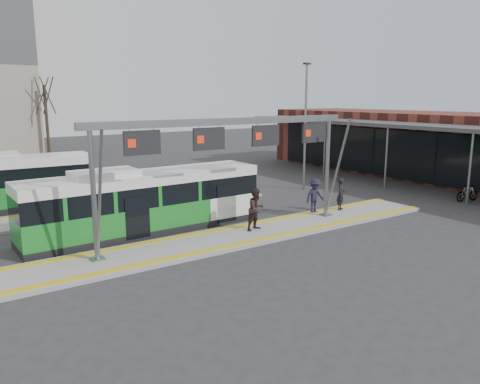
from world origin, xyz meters
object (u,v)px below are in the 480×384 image
at_px(gantry, 232,142).
at_px(hero_bus, 145,202).
at_px(passenger_b, 256,209).
at_px(passenger_c, 315,196).
at_px(passenger_a, 341,194).

bearing_deg(gantry, hero_bus, 134.65).
bearing_deg(passenger_b, gantry, 166.05).
xyz_separation_m(hero_bus, passenger_c, (8.74, -2.13, -0.36)).
xyz_separation_m(gantry, passenger_a, (7.43, 0.51, -3.27)).
bearing_deg(passenger_c, passenger_a, -10.78).
bearing_deg(passenger_a, gantry, 153.21).
xyz_separation_m(passenger_a, passenger_b, (-6.15, -0.57, 0.10)).
relative_size(hero_bus, passenger_c, 6.22).
distance_m(hero_bus, passenger_c, 9.00).
bearing_deg(hero_bus, passenger_c, -15.45).
height_order(gantry, hero_bus, gantry).
height_order(hero_bus, passenger_b, hero_bus).
distance_m(gantry, passenger_b, 3.42).
height_order(passenger_a, passenger_b, passenger_b).
distance_m(hero_bus, passenger_a, 10.66).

